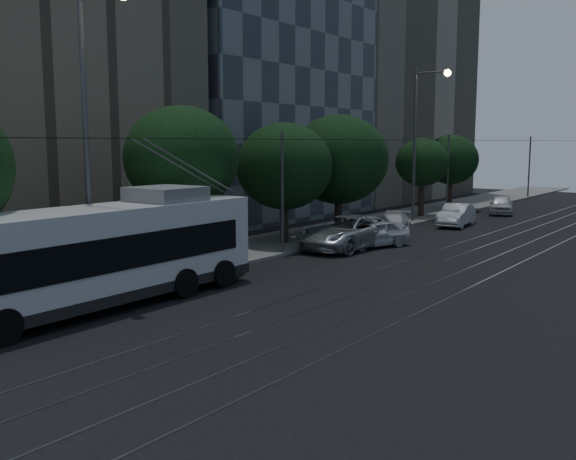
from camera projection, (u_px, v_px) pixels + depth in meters
The scene contains 19 objects.
ground at pixel (225, 317), 20.29m from camera, with size 120.00×120.00×0.00m, color black.
sidewalk at pixel (350, 228), 40.60m from camera, with size 5.00×90.00×0.15m, color slate.
tram_rails at pixel (509, 244), 34.69m from camera, with size 4.52×90.00×0.02m.
overhead_wires at pixel (387, 176), 38.64m from camera, with size 2.23×90.00×6.00m.
building_glass_mid at pixel (233, 33), 47.18m from camera, with size 14.40×18.40×26.80m.
building_tan_far at pixel (369, 19), 62.52m from camera, with size 14.40×22.40×34.80m.
trolleybus at pixel (100, 254), 21.23m from camera, with size 2.91×13.02×5.63m.
pickup_silver at pixel (348, 232), 33.09m from camera, with size 2.84×6.16×1.71m, color silver.
car_white_a at pixel (373, 234), 33.57m from camera, with size 1.70×4.22×1.44m, color silver.
car_white_b at pixel (393, 224), 38.27m from camera, with size 1.76×4.33×1.26m, color #BBBBC0.
car_white_c at pixel (456, 215), 41.97m from camera, with size 1.54×4.43×1.46m, color silver.
car_white_d at pixel (501, 205), 48.98m from camera, with size 1.69×4.21×1.44m, color silver.
tree_1 at pixel (182, 158), 27.08m from camera, with size 4.89×4.89×7.01m.
tree_2 at pixel (284, 166), 33.72m from camera, with size 5.08×5.08×6.50m.
tree_3 at pixel (339, 160), 37.02m from camera, with size 5.73×5.73×7.06m.
tree_4 at pixel (422, 162), 45.99m from camera, with size 3.84×3.84×5.77m.
tree_5 at pixel (451, 160), 51.34m from camera, with size 4.38×4.38×6.05m.
streetlamp_near at pixel (92, 114), 22.04m from camera, with size 2.57×0.44×10.73m.
streetlamp_far at pixel (421, 130), 42.80m from camera, with size 2.51×0.44×10.41m.
Camera 1 is at (13.40, -14.61, 5.49)m, focal length 40.00 mm.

